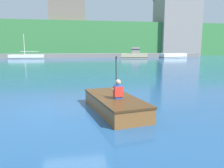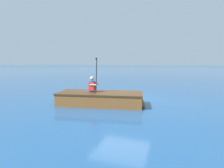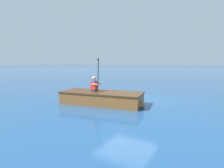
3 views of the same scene
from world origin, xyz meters
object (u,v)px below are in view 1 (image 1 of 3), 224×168
object	(u,v)px
moored_boat_dock_west_end	(173,56)
person_paddler	(118,90)
rowboat_foreground	(114,103)
moored_boat_dock_west_inner	(135,55)
moored_boat_dock_center_near	(27,57)

from	to	relation	value
moored_boat_dock_west_end	person_paddler	world-z (taller)	person_paddler
moored_boat_dock_west_end	rowboat_foreground	size ratio (longest dim) A/B	1.76
moored_boat_dock_west_inner	moored_boat_dock_center_near	bearing A→B (deg)	174.37
rowboat_foreground	person_paddler	world-z (taller)	person_paddler
moored_boat_dock_center_near	moored_boat_dock_west_inner	bearing A→B (deg)	-5.63
person_paddler	moored_boat_dock_west_inner	bearing A→B (deg)	73.40
rowboat_foreground	person_paddler	distance (m)	0.64
moored_boat_dock_west_end	rowboat_foreground	xyz separation A→B (m)	(-19.98, -37.46, -0.15)
moored_boat_dock_west_end	rowboat_foreground	bearing A→B (deg)	-118.08
person_paddler	moored_boat_dock_west_end	bearing A→B (deg)	62.23
moored_boat_dock_west_end	moored_boat_dock_west_inner	xyz separation A→B (m)	(-8.97, -1.12, 0.33)
moored_boat_dock_west_inner	person_paddler	distance (m)	38.31
moored_boat_dock_west_inner	person_paddler	size ratio (longest dim) A/B	4.05
person_paddler	rowboat_foreground	bearing A→B (deg)	100.13
moored_boat_dock_west_end	person_paddler	xyz separation A→B (m)	(-19.92, -37.83, 0.37)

